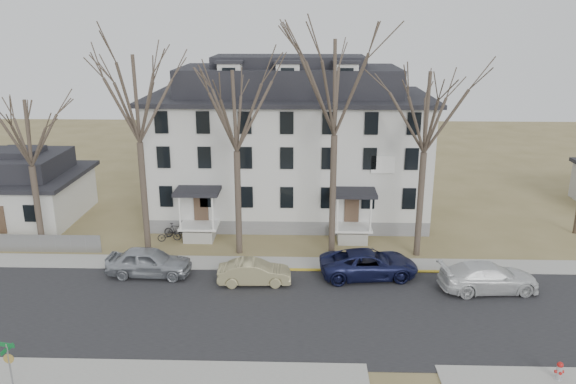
{
  "coord_description": "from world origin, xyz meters",
  "views": [
    {
      "loc": [
        -0.8,
        -23.94,
        14.57
      ],
      "look_at": [
        -1.8,
        9.0,
        4.41
      ],
      "focal_mm": 35.0,
      "sensor_mm": 36.0,
      "label": 1
    }
  ],
  "objects_px": {
    "tree_mid_right": "(427,106)",
    "street_sign": "(9,362)",
    "car_silver": "(149,262)",
    "car_white": "(488,278)",
    "bicycle_right": "(176,231)",
    "tree_bungalow": "(27,129)",
    "boarding_house": "(289,145)",
    "tree_center": "(336,81)",
    "fire_hydrant": "(559,371)",
    "tree_far_left": "(136,93)",
    "car_navy": "(369,264)",
    "small_house": "(24,190)",
    "tree_mid_left": "(235,106)",
    "car_tan": "(254,273)",
    "bicycle_left": "(169,236)"
  },
  "relations": [
    {
      "from": "boarding_house",
      "to": "bicycle_left",
      "type": "distance_m",
      "value": 11.39
    },
    {
      "from": "small_house",
      "to": "car_tan",
      "type": "distance_m",
      "value": 21.34
    },
    {
      "from": "tree_far_left",
      "to": "car_tan",
      "type": "xyz_separation_m",
      "value": [
        7.38,
        -4.53,
        -9.66
      ]
    },
    {
      "from": "tree_mid_left",
      "to": "tree_mid_right",
      "type": "relative_size",
      "value": 1.0
    },
    {
      "from": "tree_center",
      "to": "bicycle_left",
      "type": "distance_m",
      "value": 15.42
    },
    {
      "from": "small_house",
      "to": "car_tan",
      "type": "relative_size",
      "value": 2.08
    },
    {
      "from": "fire_hydrant",
      "to": "tree_mid_left",
      "type": "bearing_deg",
      "value": 138.7
    },
    {
      "from": "tree_bungalow",
      "to": "tree_center",
      "type": "bearing_deg",
      "value": 0.0
    },
    {
      "from": "tree_mid_right",
      "to": "street_sign",
      "type": "xyz_separation_m",
      "value": [
        -18.87,
        -14.96,
        -7.92
      ]
    },
    {
      "from": "tree_bungalow",
      "to": "car_silver",
      "type": "distance_m",
      "value": 11.45
    },
    {
      "from": "tree_bungalow",
      "to": "bicycle_right",
      "type": "height_order",
      "value": "tree_bungalow"
    },
    {
      "from": "car_navy",
      "to": "fire_hydrant",
      "type": "bearing_deg",
      "value": -151.08
    },
    {
      "from": "boarding_house",
      "to": "fire_hydrant",
      "type": "height_order",
      "value": "boarding_house"
    },
    {
      "from": "boarding_house",
      "to": "car_white",
      "type": "bearing_deg",
      "value": -48.73
    },
    {
      "from": "tree_center",
      "to": "fire_hydrant",
      "type": "height_order",
      "value": "tree_center"
    },
    {
      "from": "small_house",
      "to": "bicycle_right",
      "type": "distance_m",
      "value": 13.02
    },
    {
      "from": "boarding_house",
      "to": "tree_mid_right",
      "type": "bearing_deg",
      "value": -43.81
    },
    {
      "from": "small_house",
      "to": "street_sign",
      "type": "height_order",
      "value": "small_house"
    },
    {
      "from": "tree_center",
      "to": "tree_bungalow",
      "type": "bearing_deg",
      "value": 180.0
    },
    {
      "from": "tree_center",
      "to": "bicycle_right",
      "type": "bearing_deg",
      "value": 167.65
    },
    {
      "from": "car_silver",
      "to": "fire_hydrant",
      "type": "bearing_deg",
      "value": -113.27
    },
    {
      "from": "tree_center",
      "to": "car_white",
      "type": "relative_size",
      "value": 2.68
    },
    {
      "from": "boarding_house",
      "to": "tree_mid_left",
      "type": "bearing_deg",
      "value": -110.2
    },
    {
      "from": "car_tan",
      "to": "bicycle_right",
      "type": "xyz_separation_m",
      "value": [
        -6.07,
        6.87,
        -0.15
      ]
    },
    {
      "from": "tree_mid_right",
      "to": "fire_hydrant",
      "type": "relative_size",
      "value": 14.26
    },
    {
      "from": "tree_mid_left",
      "to": "tree_bungalow",
      "type": "height_order",
      "value": "tree_mid_left"
    },
    {
      "from": "tree_center",
      "to": "bicycle_right",
      "type": "distance_m",
      "value": 15.2
    },
    {
      "from": "car_silver",
      "to": "car_navy",
      "type": "xyz_separation_m",
      "value": [
        12.96,
        0.24,
        -0.05
      ]
    },
    {
      "from": "small_house",
      "to": "tree_mid_left",
      "type": "bearing_deg",
      "value": -20.03
    },
    {
      "from": "boarding_house",
      "to": "tree_center",
      "type": "distance_m",
      "value": 10.39
    },
    {
      "from": "bicycle_left",
      "to": "small_house",
      "type": "bearing_deg",
      "value": 54.71
    },
    {
      "from": "tree_center",
      "to": "tree_mid_right",
      "type": "relative_size",
      "value": 1.15
    },
    {
      "from": "tree_far_left",
      "to": "tree_mid_left",
      "type": "distance_m",
      "value": 6.05
    },
    {
      "from": "boarding_house",
      "to": "bicycle_right",
      "type": "distance_m",
      "value": 10.79
    },
    {
      "from": "tree_center",
      "to": "car_silver",
      "type": "bearing_deg",
      "value": -161.72
    },
    {
      "from": "street_sign",
      "to": "car_silver",
      "type": "bearing_deg",
      "value": 88.16
    },
    {
      "from": "tree_far_left",
      "to": "car_tan",
      "type": "relative_size",
      "value": 3.29
    },
    {
      "from": "small_house",
      "to": "bicycle_right",
      "type": "xyz_separation_m",
      "value": [
        12.31,
        -3.86,
        -1.72
      ]
    },
    {
      "from": "car_silver",
      "to": "car_white",
      "type": "bearing_deg",
      "value": -91.64
    },
    {
      "from": "car_navy",
      "to": "street_sign",
      "type": "relative_size",
      "value": 2.27
    },
    {
      "from": "tree_mid_left",
      "to": "fire_hydrant",
      "type": "xyz_separation_m",
      "value": [
        14.97,
        -13.15,
        -9.15
      ]
    },
    {
      "from": "small_house",
      "to": "car_tan",
      "type": "bearing_deg",
      "value": -30.26
    },
    {
      "from": "tree_far_left",
      "to": "bicycle_right",
      "type": "relative_size",
      "value": 7.73
    },
    {
      "from": "small_house",
      "to": "street_sign",
      "type": "xyz_separation_m",
      "value": [
        9.63,
        -21.15,
        -0.57
      ]
    },
    {
      "from": "boarding_house",
      "to": "car_silver",
      "type": "bearing_deg",
      "value": -123.97
    },
    {
      "from": "tree_bungalow",
      "to": "car_silver",
      "type": "bearing_deg",
      "value": -24.07
    },
    {
      "from": "bicycle_right",
      "to": "tree_bungalow",
      "type": "bearing_deg",
      "value": 119.51
    },
    {
      "from": "tree_bungalow",
      "to": "car_tan",
      "type": "bearing_deg",
      "value": -17.47
    },
    {
      "from": "tree_far_left",
      "to": "car_navy",
      "type": "relative_size",
      "value": 2.4
    },
    {
      "from": "boarding_house",
      "to": "tree_far_left",
      "type": "bearing_deg",
      "value": -137.82
    }
  ]
}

